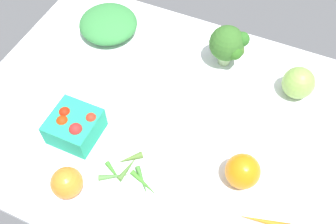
{
  "coord_description": "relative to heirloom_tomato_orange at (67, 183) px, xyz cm",
  "views": [
    {
      "loc": [
        22.6,
        -50.8,
        83.73
      ],
      "look_at": [
        0.0,
        0.0,
        4.0
      ],
      "focal_mm": 40.62,
      "sensor_mm": 36.0,
      "label": 1
    }
  ],
  "objects": [
    {
      "name": "broccoli_head",
      "position": [
        19.8,
        51.8,
        3.73
      ],
      "size": [
        10.58,
        10.64,
        12.4
      ],
      "color": "#A2C086",
      "rests_on": "tablecloth"
    },
    {
      "name": "leafy_greens_clump",
      "position": [
        -17.03,
        49.32,
        -0.43
      ],
      "size": [
        24.77,
        24.75,
        6.35
      ],
      "primitive_type": "ellipsoid",
      "rotation": [
        0.0,
        0.0,
        3.97
      ],
      "color": "#368540",
      "rests_on": "tablecloth"
    },
    {
      "name": "okra_pile",
      "position": [
        10.63,
        9.1,
        -2.89
      ],
      "size": [
        14.73,
        10.79,
        1.73
      ],
      "color": "#557A31",
      "rests_on": "tablecloth"
    },
    {
      "name": "heirloom_tomato_green",
      "position": [
        40.48,
        48.73,
        0.67
      ],
      "size": [
        8.55,
        8.55,
        8.55
      ],
      "primitive_type": "sphere",
      "color": "#85B04D",
      "rests_on": "tablecloth"
    },
    {
      "name": "bell_pepper_orange",
      "position": [
        34.85,
        18.29,
        0.54
      ],
      "size": [
        10.92,
        10.92,
        8.29
      ],
      "primitive_type": "ellipsoid",
      "rotation": [
        0.0,
        0.0,
        0.51
      ],
      "color": "orange",
      "rests_on": "tablecloth"
    },
    {
      "name": "heirloom_tomato_orange",
      "position": [
        0.0,
        0.0,
        0.0
      ],
      "size": [
        7.21,
        7.21,
        7.21
      ],
      "primitive_type": "sphere",
      "color": "orange",
      "rests_on": "tablecloth"
    },
    {
      "name": "berry_basket",
      "position": [
        -6.46,
        13.52,
        0.02
      ],
      "size": [
        11.38,
        11.38,
        8.02
      ],
      "color": "#22A37C",
      "rests_on": "tablecloth"
    },
    {
      "name": "tablecloth",
      "position": [
        12.3,
        27.67,
        -4.6
      ],
      "size": [
        104.0,
        76.0,
        2.0
      ],
      "primitive_type": "cube",
      "color": "white",
      "rests_on": "ground"
    }
  ]
}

